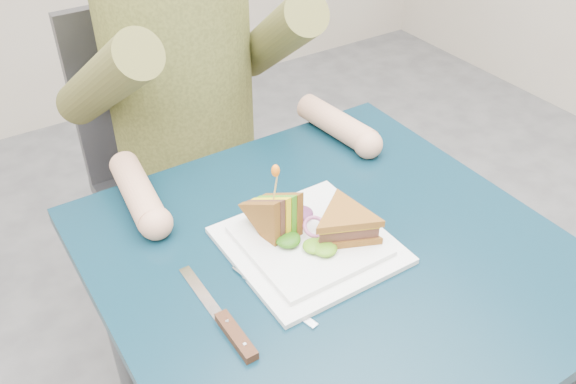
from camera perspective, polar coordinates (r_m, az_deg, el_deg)
table at (r=1.09m, az=4.05°, el=-8.64°), size 0.75×0.75×0.73m
chair at (r=1.63m, az=-10.42°, el=3.40°), size 0.42×0.40×0.93m
diner at (r=1.36m, az=-10.19°, el=14.37°), size 0.54×0.59×0.74m
plate at (r=1.03m, az=1.97°, el=-4.83°), size 0.26×0.26×0.02m
sandwich_flat at (r=1.02m, az=5.37°, el=-2.98°), size 0.17×0.17×0.05m
sandwich_upright at (r=1.02m, az=-1.11°, el=-2.25°), size 0.08×0.13×0.13m
fork at (r=0.95m, az=-1.24°, el=-9.72°), size 0.05×0.18×0.01m
knife at (r=0.91m, az=-5.52°, el=-12.49°), size 0.02×0.22×0.02m
toothpick at (r=0.98m, az=-1.15°, el=0.66°), size 0.01×0.01×0.06m
toothpick_frill at (r=0.96m, az=-1.17°, el=2.00°), size 0.01×0.01×0.02m
lettuce_spill at (r=1.03m, az=1.91°, el=-3.54°), size 0.15×0.13×0.02m
onion_ring at (r=1.02m, az=2.54°, el=-3.28°), size 0.04×0.04×0.02m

